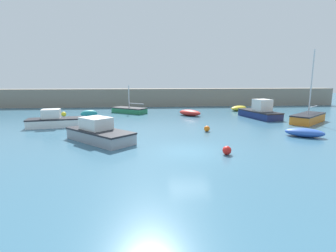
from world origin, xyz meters
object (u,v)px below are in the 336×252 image
Objects in this scene: mooring_buoy_orange at (207,129)px; mooring_buoy_red at (227,150)px; cabin_cruiser_white at (99,133)px; mooring_buoy_yellow at (64,114)px; open_tender_yellow at (239,108)px; dinghy_near_pier at (89,114)px; sailboat_tall_mast at (308,118)px; rowboat_white_midwater at (304,133)px; sailboat_short_mast at (129,110)px; motorboat_grey_hull at (260,112)px; rowboat_blue_near at (190,113)px; motorboat_with_cabin at (55,121)px.

mooring_buoy_red is at bearing -93.42° from mooring_buoy_orange.
cabin_cruiser_white is 14.26m from mooring_buoy_yellow.
dinghy_near_pier is at bearing -19.27° from open_tender_yellow.
mooring_buoy_yellow is at bearing 161.85° from cabin_cruiser_white.
sailboat_tall_mast is 2.35× the size of rowboat_white_midwater.
sailboat_tall_mast reaches higher than sailboat_short_mast.
dinghy_near_pier is 3.99× the size of mooring_buoy_red.
sailboat_short_mast is at bearing 56.72° from motorboat_grey_hull.
rowboat_blue_near is (-7.61, 2.51, -0.35)m from motorboat_grey_hull.
mooring_buoy_red is (14.39, -16.94, -0.02)m from mooring_buoy_yellow.
sailboat_tall_mast is 13.64× the size of mooring_buoy_red.
sailboat_tall_mast is at bearing 87.72° from rowboat_white_midwater.
motorboat_with_cabin is at bearing -163.92° from rowboat_white_midwater.
cabin_cruiser_white is (-16.31, -9.64, -0.09)m from motorboat_grey_hull.
open_tender_yellow is 22.90m from mooring_buoy_yellow.
rowboat_white_midwater is at bearing 54.47° from open_tender_yellow.
cabin_cruiser_white is 10.37× the size of mooring_buoy_red.
rowboat_blue_near reaches higher than rowboat_white_midwater.
mooring_buoy_red is at bearing -46.41° from rowboat_blue_near.
motorboat_with_cabin reaches higher than dinghy_near_pier.
mooring_buoy_red is (13.17, -10.21, -0.31)m from motorboat_with_cabin.
open_tender_yellow reaches higher than rowboat_white_midwater.
motorboat_with_cabin is 14.00m from mooring_buoy_orange.
rowboat_blue_near is (-7.64, -4.36, 0.02)m from open_tender_yellow.
dinghy_near_pier is at bearing 150.62° from cabin_cruiser_white.
dinghy_near_pier is 20.02m from open_tender_yellow.
mooring_buoy_red is (-11.74, -10.39, -0.23)m from sailboat_tall_mast.
cabin_cruiser_white is at bearing -63.96° from mooring_buoy_yellow.
rowboat_white_midwater reaches higher than mooring_buoy_yellow.
dinghy_near_pier is 0.38× the size of cabin_cruiser_white.
mooring_buoy_yellow is at bearing 139.17° from dinghy_near_pier.
open_tender_yellow reaches higher than mooring_buoy_yellow.
cabin_cruiser_white is at bearing 153.03° from mooring_buoy_red.
mooring_buoy_red is at bearing 145.30° from sailboat_short_mast.
sailboat_short_mast is 14.59m from mooring_buoy_orange.
sailboat_tall_mast is 10.86m from open_tender_yellow.
sailboat_short_mast is 1.56× the size of rowboat_white_midwater.
rowboat_blue_near is at bearing 100.21° from cabin_cruiser_white.
sailboat_short_mast is 8.47× the size of mooring_buoy_yellow.
mooring_buoy_yellow is (-14.80, 10.14, 0.04)m from mooring_buoy_orange.
sailboat_tall_mast reaches higher than rowboat_blue_near.
open_tender_yellow is at bearing 91.12° from cabin_cruiser_white.
sailboat_short_mast is at bearing 119.85° from mooring_buoy_orange.
sailboat_tall_mast is at bearing 75.98° from open_tender_yellow.
motorboat_grey_hull is 1.88× the size of rowboat_white_midwater.
dinghy_near_pier reaches higher than rowboat_white_midwater.
sailboat_tall_mast is at bearing 17.72° from rowboat_blue_near.
open_tender_yellow reaches higher than mooring_buoy_orange.
cabin_cruiser_white is at bearing -60.49° from motorboat_with_cabin.
sailboat_tall_mast is 1.32× the size of cabin_cruiser_white.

